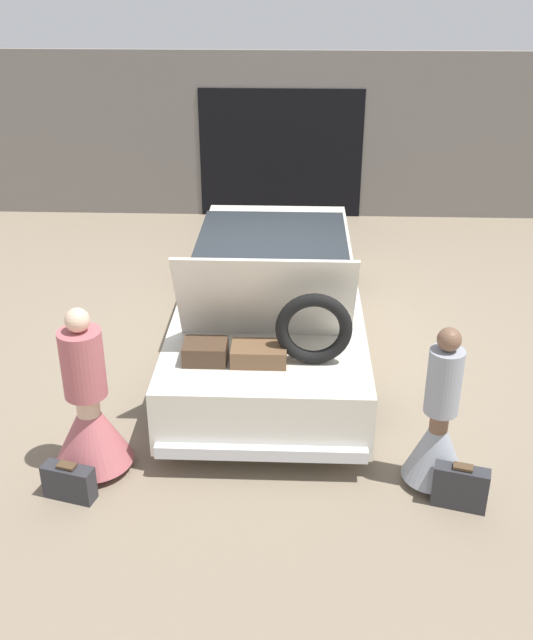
# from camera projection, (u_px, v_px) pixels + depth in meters

# --- Properties ---
(ground_plane) EXTENTS (40.00, 40.00, 0.00)m
(ground_plane) POSITION_uv_depth(u_px,v_px,m) (271.00, 338.00, 9.18)
(ground_plane) COLOR #7F705B
(garage_wall_back) EXTENTS (12.00, 0.14, 2.80)m
(garage_wall_back) POSITION_uv_depth(u_px,v_px,m) (281.00, 136.00, 12.82)
(garage_wall_back) COLOR slate
(garage_wall_back) RESTS_ON ground_plane
(car) EXTENTS (2.04, 5.43, 1.83)m
(car) POSITION_uv_depth(u_px,v_px,m) (272.00, 295.00, 8.91)
(car) COLOR silver
(car) RESTS_ON ground_plane
(person_left) EXTENTS (0.71, 0.71, 1.62)m
(person_left) POSITION_uv_depth(u_px,v_px,m) (89.00, 415.00, 6.65)
(person_left) COLOR beige
(person_left) RESTS_ON ground_plane
(person_right) EXTENTS (0.56, 0.56, 1.54)m
(person_right) POSITION_uv_depth(u_px,v_px,m) (438.00, 431.00, 6.47)
(person_right) COLOR brown
(person_right) RESTS_ON ground_plane
(suitcase_beside_left_person) EXTENTS (0.48, 0.27, 0.35)m
(suitcase_beside_left_person) POSITION_uv_depth(u_px,v_px,m) (69.00, 482.00, 6.45)
(suitcase_beside_left_person) COLOR #2D2D33
(suitcase_beside_left_person) RESTS_ON ground_plane
(suitcase_beside_right_person) EXTENTS (0.48, 0.27, 0.42)m
(suitcase_beside_right_person) POSITION_uv_depth(u_px,v_px,m) (460.00, 487.00, 6.33)
(suitcase_beside_right_person) COLOR #2D2D33
(suitcase_beside_right_person) RESTS_ON ground_plane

